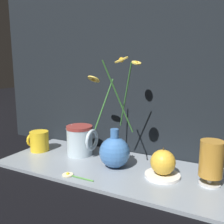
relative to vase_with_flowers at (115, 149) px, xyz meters
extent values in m
plane|color=black|center=(-0.01, 0.00, -0.08)|extent=(6.00, 6.00, 0.00)
cube|color=gray|center=(-0.01, 0.00, -0.07)|extent=(0.83, 0.34, 0.01)
cube|color=black|center=(-0.01, 0.18, 0.47)|extent=(1.33, 0.02, 1.10)
sphere|color=#3F72B7|center=(0.00, 0.00, -0.01)|extent=(0.11, 0.11, 0.11)
cylinder|color=#3F72B7|center=(0.00, 0.00, 0.05)|extent=(0.03, 0.03, 0.04)
cylinder|color=#336B2D|center=(0.03, 0.03, 0.19)|extent=(0.07, 0.06, 0.23)
cylinder|color=#EAC64C|center=(0.05, 0.06, 0.30)|extent=(0.05, 0.05, 0.01)
sphere|color=gold|center=(0.05, 0.06, 0.30)|extent=(0.01, 0.01, 0.01)
cylinder|color=#336B2D|center=(-0.05, 0.01, 0.16)|extent=(0.03, 0.10, 0.17)
cylinder|color=#EAC64C|center=(-0.10, 0.02, 0.25)|extent=(0.05, 0.05, 0.03)
sphere|color=gold|center=(-0.10, 0.02, 0.25)|extent=(0.02, 0.02, 0.02)
cylinder|color=#336B2D|center=(0.03, -0.04, 0.19)|extent=(0.09, 0.07, 0.24)
cylinder|color=#EAC64C|center=(0.06, -0.08, 0.31)|extent=(0.06, 0.06, 0.02)
sphere|color=gold|center=(0.06, -0.08, 0.31)|extent=(0.02, 0.02, 0.02)
cylinder|color=yellow|center=(-0.36, 0.01, -0.02)|extent=(0.08, 0.08, 0.08)
torus|color=yellow|center=(-0.41, 0.01, -0.02)|extent=(0.01, 0.06, 0.06)
cylinder|color=silver|center=(-0.18, 0.05, -0.01)|extent=(0.10, 0.10, 0.12)
cylinder|color=maroon|center=(-0.18, 0.05, 0.05)|extent=(0.11, 0.11, 0.01)
torus|color=silver|center=(-0.13, 0.05, 0.00)|extent=(0.01, 0.09, 0.09)
cone|color=silver|center=(-0.23, 0.05, 0.04)|extent=(0.04, 0.03, 0.04)
cylinder|color=silver|center=(0.32, 0.01, -0.06)|extent=(0.07, 0.07, 0.01)
cylinder|color=silver|center=(0.32, 0.01, -0.05)|extent=(0.02, 0.02, 0.02)
cylinder|color=#B77F2D|center=(0.32, 0.01, 0.02)|extent=(0.07, 0.07, 0.11)
cylinder|color=white|center=(0.18, 0.00, -0.06)|extent=(0.12, 0.12, 0.01)
sphere|color=gold|center=(0.18, 0.00, -0.01)|extent=(0.08, 0.08, 0.08)
cylinder|color=#4C3819|center=(0.18, 0.00, 0.03)|extent=(0.00, 0.00, 0.01)
cylinder|color=#4C8E3D|center=(-0.06, -0.14, -0.06)|extent=(0.10, 0.01, 0.01)
cylinder|color=beige|center=(-0.11, -0.14, -0.06)|extent=(0.04, 0.04, 0.00)
sphere|color=yellow|center=(-0.11, -0.14, -0.06)|extent=(0.01, 0.01, 0.01)
camera|label=1|loc=(0.38, -0.76, 0.30)|focal=40.00mm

